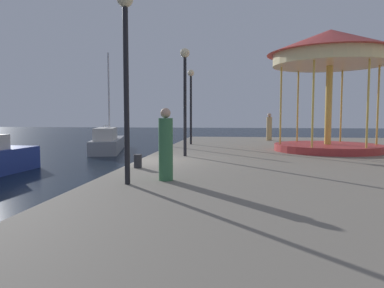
{
  "coord_description": "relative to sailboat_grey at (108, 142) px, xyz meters",
  "views": [
    {
      "loc": [
        3.41,
        -12.13,
        2.33
      ],
      "look_at": [
        1.38,
        4.27,
        1.05
      ],
      "focal_mm": 33.59,
      "sensor_mm": 36.0,
      "label": 1
    }
  ],
  "objects": [
    {
      "name": "sailboat_grey",
      "position": [
        0.0,
        0.0,
        0.0
      ],
      "size": [
        3.28,
        7.18,
        6.61
      ],
      "color": "gray",
      "rests_on": "ground"
    },
    {
      "name": "person_near_carousel",
      "position": [
        10.5,
        0.15,
        0.99
      ],
      "size": [
        0.34,
        0.34,
        1.72
      ],
      "color": "tan",
      "rests_on": "quay_dock"
    },
    {
      "name": "lamp_post_far_end",
      "position": [
        5.98,
        -3.46,
        2.97
      ],
      "size": [
        0.36,
        0.36,
        4.03
      ],
      "color": "black",
      "rests_on": "quay_dock"
    },
    {
      "name": "quay_dock",
      "position": [
        11.94,
        -10.73,
        -0.22
      ],
      "size": [
        13.79,
        29.08,
        0.8
      ],
      "primitive_type": "cube",
      "color": "gray",
      "rests_on": "ground"
    },
    {
      "name": "carousel",
      "position": [
        12.43,
        -6.53,
        4.11
      ],
      "size": [
        5.38,
        5.38,
        5.25
      ],
      "color": "#B23333",
      "rests_on": "quay_dock"
    },
    {
      "name": "person_far_corner",
      "position": [
        6.78,
        -14.5,
        0.99
      ],
      "size": [
        0.34,
        0.34,
        1.73
      ],
      "color": "#387247",
      "rests_on": "quay_dock"
    },
    {
      "name": "bollard_south",
      "position": [
        5.55,
        -12.55,
        0.38
      ],
      "size": [
        0.24,
        0.24,
        0.4
      ],
      "primitive_type": "cylinder",
      "color": "#2D2D33",
      "rests_on": "quay_dock"
    },
    {
      "name": "lamp_post_mid_promenade",
      "position": [
        6.5,
        -9.28,
        3.0
      ],
      "size": [
        0.36,
        0.36,
        4.09
      ],
      "color": "black",
      "rests_on": "quay_dock"
    },
    {
      "name": "ground_plane",
      "position": [
        5.04,
        -10.73,
        -0.62
      ],
      "size": [
        120.0,
        120.0,
        0.0
      ],
      "primitive_type": "plane",
      "color": "black"
    },
    {
      "name": "lamp_post_near_edge",
      "position": [
        6.02,
        -15.09,
        3.1
      ],
      "size": [
        0.36,
        0.36,
        4.25
      ],
      "color": "black",
      "rests_on": "quay_dock"
    }
  ]
}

